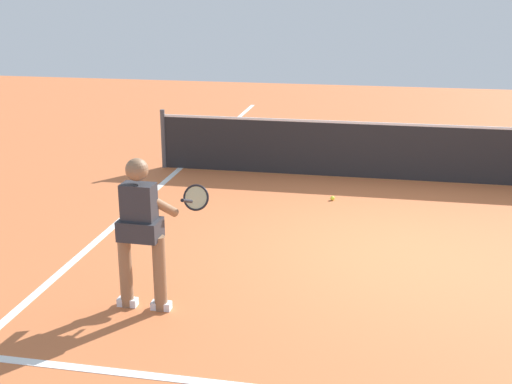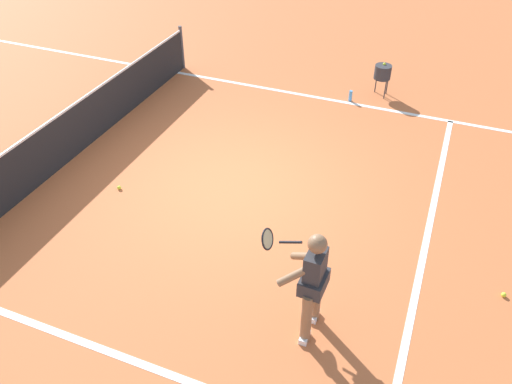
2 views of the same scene
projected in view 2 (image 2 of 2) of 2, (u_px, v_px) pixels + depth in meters
ground_plane at (238, 186)px, 8.85m from camera, size 27.82×27.82×0.00m
service_line_marking at (428, 231)px, 7.91m from camera, size 7.28×0.10×0.01m
sideline_left_marking at (117, 355)px, 6.17m from camera, size 0.10×19.40×0.01m
sideline_right_marking at (303, 95)px, 11.53m from camera, size 0.10×19.40×0.01m
court_net at (80, 126)px, 9.49m from camera, size 7.96×0.08×1.03m
tennis_player at (312, 280)px, 5.98m from camera, size 0.79×0.92×1.55m
tennis_ball_near at (504, 295)px, 6.87m from camera, size 0.07×0.07×0.07m
tennis_ball_mid at (119, 188)px, 8.75m from camera, size 0.07×0.07×0.07m
ball_hopper at (383, 72)px, 11.20m from camera, size 0.36×0.36×0.74m
water_bottle at (350, 96)px, 11.24m from camera, size 0.07×0.07×0.24m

